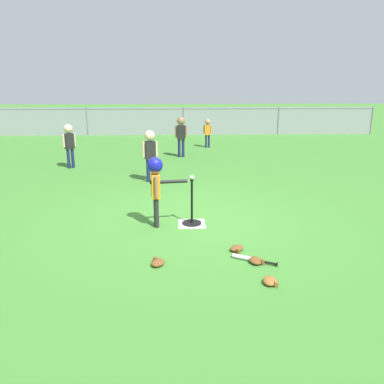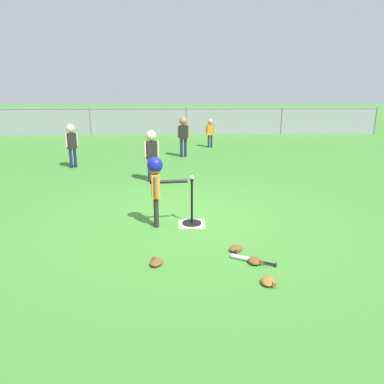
{
  "view_description": "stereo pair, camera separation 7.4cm",
  "coord_description": "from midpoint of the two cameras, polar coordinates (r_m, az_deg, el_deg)",
  "views": [
    {
      "loc": [
        -0.2,
        -6.3,
        2.33
      ],
      "look_at": [
        0.0,
        -0.25,
        0.55
      ],
      "focal_mm": 36.43,
      "sensor_mm": 36.0,
      "label": 1
    },
    {
      "loc": [
        -0.13,
        -6.3,
        2.33
      ],
      "look_at": [
        0.0,
        -0.25,
        0.55
      ],
      "focal_mm": 36.43,
      "sensor_mm": 36.0,
      "label": 2
    }
  ],
  "objects": [
    {
      "name": "batting_tee",
      "position": [
        6.44,
        0.33,
        -3.61
      ],
      "size": [
        0.32,
        0.32,
        0.76
      ],
      "color": "black",
      "rests_on": "ground_plane"
    },
    {
      "name": "baseball_on_tee",
      "position": [
        6.24,
        0.34,
        2.17
      ],
      "size": [
        0.07,
        0.07,
        0.07
      ],
      "primitive_type": "sphere",
      "color": "white",
      "rests_on": "batting_tee"
    },
    {
      "name": "home_plate",
      "position": [
        6.48,
        0.33,
        -4.63
      ],
      "size": [
        0.44,
        0.44,
        0.01
      ],
      "primitive_type": "cube",
      "color": "white",
      "rests_on": "ground_plane"
    },
    {
      "name": "glove_by_plate",
      "position": [
        5.23,
        9.53,
        -9.91
      ],
      "size": [
        0.21,
        0.25,
        0.07
      ],
      "color": "brown",
      "rests_on": "ground_plane"
    },
    {
      "name": "batter_child",
      "position": [
        6.17,
        -4.98,
        2.1
      ],
      "size": [
        0.63,
        0.32,
        1.14
      ],
      "color": "#262626",
      "rests_on": "ground_plane"
    },
    {
      "name": "glove_outfield_drop",
      "position": [
        5.54,
        6.84,
        -8.22
      ],
      "size": [
        0.27,
        0.27,
        0.07
      ],
      "color": "brown",
      "rests_on": "ground_plane"
    },
    {
      "name": "fielder_near_right",
      "position": [
        13.51,
        2.84,
        9.16
      ],
      "size": [
        0.29,
        0.19,
        0.98
      ],
      "color": "#191E4C",
      "rests_on": "ground_plane"
    },
    {
      "name": "spare_bat_silver",
      "position": [
        5.28,
        8.46,
        -9.65
      ],
      "size": [
        0.56,
        0.33,
        0.06
      ],
      "color": "silver",
      "rests_on": "ground_plane"
    },
    {
      "name": "outfield_fence",
      "position": [
        16.54,
        -0.67,
        10.47
      ],
      "size": [
        16.06,
        0.06,
        1.15
      ],
      "color": "slate",
      "rests_on": "ground_plane"
    },
    {
      "name": "fielder_deep_center",
      "position": [
        8.98,
        -5.71,
        6.29
      ],
      "size": [
        0.34,
        0.24,
        1.19
      ],
      "color": "#191E4C",
      "rests_on": "ground_plane"
    },
    {
      "name": "fielder_deep_right",
      "position": [
        10.83,
        -17.05,
        7.31
      ],
      "size": [
        0.29,
        0.25,
        1.17
      ],
      "color": "#191E4C",
      "rests_on": "ground_plane"
    },
    {
      "name": "glove_near_bats",
      "position": [
        4.78,
        11.55,
        -12.71
      ],
      "size": [
        0.2,
        0.25,
        0.07
      ],
      "color": "brown",
      "rests_on": "ground_plane"
    },
    {
      "name": "glove_tossed_aside",
      "position": [
        5.14,
        -4.82,
        -10.21
      ],
      "size": [
        0.23,
        0.26,
        0.07
      ],
      "color": "brown",
      "rests_on": "ground_plane"
    },
    {
      "name": "fielder_near_left",
      "position": [
        11.82,
        -1.1,
        8.86
      ],
      "size": [
        0.36,
        0.24,
        1.21
      ],
      "color": "#191E4C",
      "rests_on": "ground_plane"
    },
    {
      "name": "ground_plane",
      "position": [
        6.72,
        0.25,
        -3.9
      ],
      "size": [
        60.0,
        60.0,
        0.0
      ],
      "primitive_type": "plane",
      "color": "#3D7A2D"
    }
  ]
}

